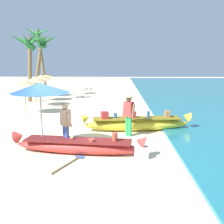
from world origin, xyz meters
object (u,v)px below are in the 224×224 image
Objects in this scene: palm_tree_leaning_seaward at (41,47)px; paddle at (72,161)px; palm_tree_mid_cluster at (30,47)px; cooler_box at (141,152)px; person_tourist_customer at (66,123)px; palm_tree_tall_inland at (39,41)px; boat_red_foreground at (78,146)px; boat_yellow_midground at (137,123)px; person_vendor_hatted at (129,112)px; patio_umbrella_large at (40,88)px.

paddle is at bearing -71.79° from palm_tree_leaning_seaward.
palm_tree_mid_cluster is 11.46× the size of cooler_box.
palm_tree_tall_inland is (-5.42, 16.37, 3.69)m from person_tourist_customer.
boat_red_foreground is 2.73× the size of person_tourist_customer.
boat_red_foreground is at bearing 84.49° from paddle.
boat_yellow_midground is at bearing 60.19° from paddle.
boat_yellow_midground is 4.36m from paddle.
person_tourist_customer is at bearing 164.79° from cooler_box.
person_vendor_hatted is 0.29× the size of palm_tree_tall_inland.
patio_umbrella_large is 2.64m from paddle.
person_tourist_customer is 0.32× the size of palm_tree_leaning_seaward.
patio_umbrella_large is 11.54m from palm_tree_mid_cluster.
boat_yellow_midground reaches higher than paddle.
palm_tree_leaning_seaward is at bearing 108.22° from person_tourist_customer.
palm_tree_leaning_seaward reaches higher than palm_tree_mid_cluster.
cooler_box is (6.93, -11.51, -3.73)m from palm_tree_mid_cluster.
palm_tree_tall_inland is (-4.61, 16.34, 2.53)m from patio_umbrella_large.
boat_red_foreground is 2.60× the size of person_vendor_hatted.
boat_yellow_midground is 0.94× the size of palm_tree_leaning_seaward.
palm_tree_tall_inland is 4.03× the size of paddle.
palm_tree_leaning_seaward is 3.42× the size of paddle.
cooler_box is at bearing -10.60° from boat_red_foreground.
boat_red_foreground is at bearing -70.47° from palm_tree_leaning_seaward.
palm_tree_tall_inland is at bearing 108.74° from palm_tree_leaning_seaward.
palm_tree_leaning_seaward is 15.62m from paddle.
palm_tree_tall_inland is 18.99m from paddle.
person_vendor_hatted is 2.63m from cooler_box.
boat_yellow_midground is at bearing 38.01° from patio_umbrella_large.
palm_tree_tall_inland reaches higher than palm_tree_leaning_seaward.
person_tourist_customer is 2.67m from cooler_box.
boat_yellow_midground is 13.14m from palm_tree_leaning_seaward.
patio_umbrella_large is 13.78m from palm_tree_leaning_seaward.
boat_yellow_midground is at bearing 66.26° from person_vendor_hatted.
palm_tree_tall_inland is 1.18× the size of palm_tree_leaning_seaward.
person_vendor_hatted reaches higher than boat_yellow_midground.
person_vendor_hatted reaches higher than boat_red_foreground.
palm_tree_leaning_seaward is (-4.35, 13.21, 3.10)m from person_tourist_customer.
palm_tree_leaning_seaward reaches higher than person_tourist_customer.
cooler_box is at bearing 11.90° from paddle.
person_vendor_hatted is at bearing 58.55° from paddle.
person_tourist_customer is at bearing -140.33° from person_vendor_hatted.
palm_tree_leaning_seaward is (-4.80, 13.52, 3.77)m from boat_red_foreground.
person_tourist_customer is at bearing -71.78° from palm_tree_leaning_seaward.
paddle is at bearing -44.54° from patio_umbrella_large.
palm_tree_mid_cluster is 13.46m from paddle.
palm_tree_leaning_seaward is at bearing 87.15° from palm_tree_mid_cluster.
paddle is at bearing -95.51° from boat_red_foreground.
palm_tree_tall_inland reaches higher than boat_red_foreground.
patio_umbrella_large is at bearing 135.46° from paddle.
person_tourist_customer is 3.85× the size of cooler_box.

